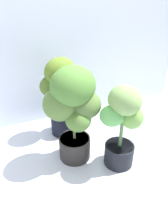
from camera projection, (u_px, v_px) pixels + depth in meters
ground_plane at (84, 168)px, 1.51m from camera, size 8.00×8.00×0.00m
mylar_back_wall at (43, 17)px, 1.71m from camera, size 3.20×0.01×2.00m
potted_plant_center at (73, 107)px, 1.41m from camera, size 0.46×0.39×0.76m
potted_plant_back_center at (60, 93)px, 1.74m from camera, size 0.38×0.31×0.73m
potted_plant_front_right at (122, 124)px, 1.39m from camera, size 0.33×0.27×0.65m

